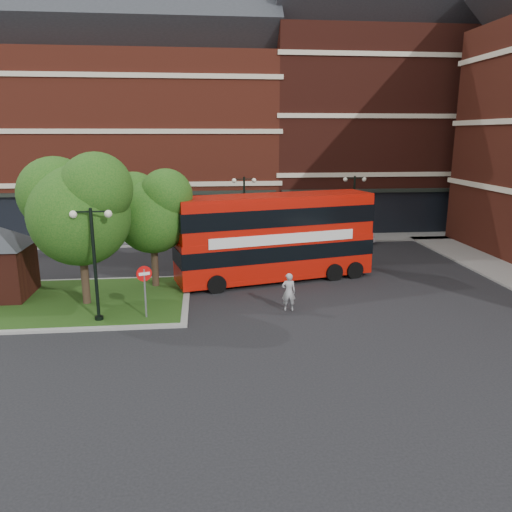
{
  "coord_description": "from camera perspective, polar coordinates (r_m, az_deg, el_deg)",
  "views": [
    {
      "loc": [
        -0.89,
        -20.67,
        7.97
      ],
      "look_at": [
        1.67,
        3.42,
        2.0
      ],
      "focal_mm": 35.0,
      "sensor_mm": 36.0,
      "label": 1
    }
  ],
  "objects": [
    {
      "name": "car_white",
      "position": [
        37.35,
        10.0,
        2.44
      ],
      "size": [
        4.52,
        1.92,
        1.45
      ],
      "primitive_type": "imported",
      "rotation": [
        0.0,
        0.0,
        1.66
      ],
      "color": "silver",
      "rests_on": "ground"
    },
    {
      "name": "woman",
      "position": [
        22.98,
        3.75,
        -4.12
      ],
      "size": [
        0.67,
        0.46,
        1.79
      ],
      "primitive_type": "imported",
      "rotation": [
        0.0,
        0.0,
        3.09
      ],
      "color": "gray",
      "rests_on": "ground"
    },
    {
      "name": "pavement_far",
      "position": [
        38.02,
        -4.59,
        1.79
      ],
      "size": [
        44.0,
        3.0,
        0.12
      ],
      "primitive_type": "cube",
      "color": "slate",
      "rests_on": "ground"
    },
    {
      "name": "lamp_far_right",
      "position": [
        37.18,
        11.09,
        5.63
      ],
      "size": [
        1.72,
        0.36,
        5.0
      ],
      "color": "black",
      "rests_on": "ground"
    },
    {
      "name": "car_silver",
      "position": [
        37.83,
        -14.79,
        2.37
      ],
      "size": [
        4.43,
        1.85,
        1.5
      ],
      "primitive_type": "imported",
      "rotation": [
        0.0,
        0.0,
        1.59
      ],
      "color": "silver",
      "rests_on": "ground"
    },
    {
      "name": "tree_island_west",
      "position": [
        24.15,
        -19.76,
        5.47
      ],
      "size": [
        5.4,
        4.71,
        7.21
      ],
      "color": "#2D2116",
      "rests_on": "ground"
    },
    {
      "name": "lamp_far_left",
      "position": [
        35.66,
        -1.36,
        5.55
      ],
      "size": [
        1.72,
        0.36,
        5.0
      ],
      "color": "black",
      "rests_on": "ground"
    },
    {
      "name": "bus",
      "position": [
        27.36,
        2.21,
        2.8
      ],
      "size": [
        11.19,
        5.0,
        4.17
      ],
      "rotation": [
        0.0,
        0.0,
        0.24
      ],
      "color": "#B01107",
      "rests_on": "ground"
    },
    {
      "name": "terrace_far_right",
      "position": [
        47.09,
        12.73,
        13.55
      ],
      "size": [
        18.0,
        12.0,
        16.0
      ],
      "primitive_type": "cube",
      "color": "#471911",
      "rests_on": "ground"
    },
    {
      "name": "lamp_island",
      "position": [
        21.99,
        -17.98,
        -0.38
      ],
      "size": [
        1.72,
        0.36,
        5.0
      ],
      "color": "black",
      "rests_on": "ground"
    },
    {
      "name": "ground",
      "position": [
        22.17,
        -3.38,
        -7.25
      ],
      "size": [
        120.0,
        120.0,
        0.0
      ],
      "primitive_type": "plane",
      "color": "black",
      "rests_on": "ground"
    },
    {
      "name": "no_entry_sign",
      "position": [
        22.03,
        -12.63,
        -2.9
      ],
      "size": [
        0.64,
        0.32,
        2.46
      ],
      "rotation": [
        0.0,
        0.0,
        0.4
      ],
      "color": "slate",
      "rests_on": "ground"
    },
    {
      "name": "tree_island_east",
      "position": [
        26.14,
        -11.95,
        5.34
      ],
      "size": [
        4.46,
        3.9,
        6.29
      ],
      "color": "#2D2116",
      "rests_on": "ground"
    },
    {
      "name": "terrace_far_left",
      "position": [
        45.25,
        -15.45,
        12.13
      ],
      "size": [
        26.0,
        12.0,
        14.0
      ],
      "primitive_type": "cube",
      "color": "maroon",
      "rests_on": "ground"
    },
    {
      "name": "traffic_island",
      "position": [
        25.95,
        -21.72,
        -4.91
      ],
      "size": [
        12.6,
        7.6,
        0.15
      ],
      "color": "gray",
      "rests_on": "ground"
    }
  ]
}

